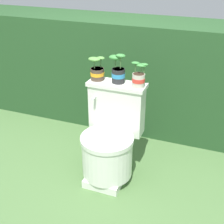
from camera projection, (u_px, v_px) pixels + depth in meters
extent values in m
plane|color=#4C703D|center=(102.00, 174.00, 2.64)|extent=(12.00, 12.00, 0.00)
cube|color=#234723|center=(139.00, 74.00, 3.22)|extent=(3.94, 0.61, 1.10)
cube|color=silver|center=(107.00, 175.00, 2.58)|extent=(0.29, 0.37, 0.06)
cylinder|color=silver|center=(107.00, 157.00, 2.50)|extent=(0.40, 0.40, 0.30)
cylinder|color=silver|center=(107.00, 139.00, 2.42)|extent=(0.42, 0.42, 0.04)
cube|color=silver|center=(117.00, 109.00, 2.53)|extent=(0.44, 0.15, 0.39)
cube|color=silver|center=(117.00, 85.00, 2.43)|extent=(0.46, 0.17, 0.03)
cylinder|color=silver|center=(94.00, 98.00, 2.43)|extent=(0.02, 0.05, 0.02)
cylinder|color=#47382D|center=(97.00, 74.00, 2.46)|extent=(0.11, 0.11, 0.09)
cylinder|color=orange|center=(97.00, 74.00, 2.46)|extent=(0.11, 0.11, 0.03)
cylinder|color=#332319|center=(97.00, 69.00, 2.44)|extent=(0.10, 0.10, 0.01)
cylinder|color=#4C753D|center=(94.00, 64.00, 2.43)|extent=(0.01, 0.01, 0.06)
ellipsoid|color=#569342|center=(94.00, 59.00, 2.41)|extent=(0.10, 0.07, 0.03)
cylinder|color=#4C753D|center=(101.00, 63.00, 2.44)|extent=(0.01, 0.01, 0.07)
ellipsoid|color=#569342|center=(101.00, 58.00, 2.43)|extent=(0.07, 0.05, 0.02)
cylinder|color=#262628|center=(118.00, 76.00, 2.41)|extent=(0.10, 0.10, 0.11)
cylinder|color=#2D84BC|center=(118.00, 75.00, 2.40)|extent=(0.10, 0.10, 0.03)
cylinder|color=#332319|center=(118.00, 70.00, 2.38)|extent=(0.09, 0.09, 0.01)
cylinder|color=#4C753D|center=(115.00, 63.00, 2.39)|extent=(0.01, 0.01, 0.07)
ellipsoid|color=#387F38|center=(115.00, 58.00, 2.37)|extent=(0.10, 0.07, 0.04)
cylinder|color=#4C753D|center=(121.00, 63.00, 2.36)|extent=(0.01, 0.01, 0.09)
ellipsoid|color=#387F38|center=(121.00, 56.00, 2.33)|extent=(0.08, 0.05, 0.03)
cylinder|color=beige|center=(138.00, 80.00, 2.33)|extent=(0.09, 0.09, 0.10)
cylinder|color=red|center=(138.00, 80.00, 2.32)|extent=(0.10, 0.10, 0.03)
cylinder|color=#332319|center=(139.00, 75.00, 2.30)|extent=(0.09, 0.09, 0.01)
cylinder|color=#4C753D|center=(135.00, 68.00, 2.31)|extent=(0.01, 0.01, 0.07)
ellipsoid|color=#387F38|center=(136.00, 63.00, 2.30)|extent=(0.06, 0.04, 0.02)
cylinder|color=#4C753D|center=(141.00, 70.00, 2.30)|extent=(0.01, 0.01, 0.05)
ellipsoid|color=#387F38|center=(141.00, 65.00, 2.29)|extent=(0.08, 0.06, 0.03)
cylinder|color=#4C753D|center=(144.00, 69.00, 2.29)|extent=(0.01, 0.01, 0.07)
ellipsoid|color=#387F38|center=(144.00, 64.00, 2.28)|extent=(0.06, 0.04, 0.02)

